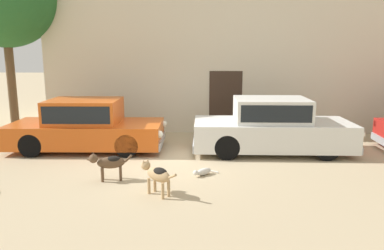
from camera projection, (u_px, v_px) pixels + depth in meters
ground_plane at (168, 161)px, 9.39m from camera, size 80.00×80.00×0.00m
parked_sedan_nearest at (86, 125)px, 10.40m from camera, size 4.39×1.86×1.43m
parked_sedan_second at (272, 126)px, 10.13m from camera, size 4.39×1.77×1.49m
apartment_block at (291, 24)px, 14.39m from camera, size 17.58×5.16×7.60m
stray_dog_spotted at (109, 162)px, 7.92m from camera, size 0.96×0.35×0.63m
stray_dog_tan at (157, 174)px, 7.11m from camera, size 0.81×0.71×0.65m
stray_cat at (203, 172)px, 8.30m from camera, size 0.59×0.48×0.17m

